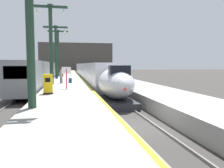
# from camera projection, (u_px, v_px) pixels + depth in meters

# --- Properties ---
(ground_plane) EXTENTS (260.00, 260.00, 0.00)m
(ground_plane) POSITION_uv_depth(u_px,v_px,m) (141.00, 126.00, 12.63)
(ground_plane) COLOR #33302D
(platform_left) EXTENTS (4.80, 110.00, 1.05)m
(platform_left) POSITION_uv_depth(u_px,v_px,m) (68.00, 83.00, 36.04)
(platform_left) COLOR gray
(platform_left) RESTS_ON ground
(platform_right) EXTENTS (4.80, 110.00, 1.05)m
(platform_right) POSITION_uv_depth(u_px,v_px,m) (118.00, 82.00, 37.56)
(platform_right) COLOR gray
(platform_right) RESTS_ON ground
(platform_left_safety_stripe) EXTENTS (0.20, 107.80, 0.01)m
(platform_left_safety_stripe) POSITION_uv_depth(u_px,v_px,m) (82.00, 79.00, 36.42)
(platform_left_safety_stripe) COLOR yellow
(platform_left_safety_stripe) RESTS_ON platform_left
(rail_main_left) EXTENTS (0.08, 110.00, 0.12)m
(rail_main_left) POSITION_uv_depth(u_px,v_px,m) (87.00, 84.00, 39.39)
(rail_main_left) COLOR slate
(rail_main_left) RESTS_ON ground
(rail_main_right) EXTENTS (0.08, 110.00, 0.12)m
(rail_main_right) POSITION_uv_depth(u_px,v_px,m) (96.00, 84.00, 39.67)
(rail_main_right) COLOR slate
(rail_main_right) RESTS_ON ground
(rail_secondary_left) EXTENTS (0.08, 110.00, 0.12)m
(rail_secondary_left) POSITION_uv_depth(u_px,v_px,m) (39.00, 85.00, 37.87)
(rail_secondary_left) COLOR slate
(rail_secondary_left) RESTS_ON ground
(rail_secondary_right) EXTENTS (0.08, 110.00, 0.12)m
(rail_secondary_right) POSITION_uv_depth(u_px,v_px,m) (48.00, 84.00, 38.15)
(rail_secondary_right) COLOR slate
(rail_secondary_right) RESTS_ON ground
(highspeed_train_main) EXTENTS (2.92, 56.81, 3.60)m
(highspeed_train_main) POSITION_uv_depth(u_px,v_px,m) (89.00, 72.00, 43.06)
(highspeed_train_main) COLOR silver
(highspeed_train_main) RESTS_ON ground
(regional_train_adjacent) EXTENTS (2.85, 36.60, 3.80)m
(regional_train_adjacent) POSITION_uv_depth(u_px,v_px,m) (42.00, 72.00, 36.71)
(regional_train_adjacent) COLOR gray
(regional_train_adjacent) RESTS_ON ground
(station_column_near) EXTENTS (4.00, 0.68, 8.73)m
(station_column_near) POSITION_uv_depth(u_px,v_px,m) (30.00, 8.00, 11.99)
(station_column_near) COLOR #1E3828
(station_column_near) RESTS_ON platform_left
(station_column_mid) EXTENTS (4.00, 0.68, 9.34)m
(station_column_mid) POSITION_uv_depth(u_px,v_px,m) (51.00, 37.00, 26.67)
(station_column_mid) COLOR #1E3828
(station_column_mid) RESTS_ON platform_left
(station_column_far) EXTENTS (4.00, 0.68, 8.76)m
(station_column_far) POSITION_uv_depth(u_px,v_px,m) (56.00, 47.00, 37.66)
(station_column_far) COLOR #1E3828
(station_column_far) RESTS_ON platform_left
(station_column_distant) EXTENTS (4.00, 0.68, 9.22)m
(station_column_distant) POSITION_uv_depth(u_px,v_px,m) (58.00, 49.00, 45.48)
(station_column_distant) COLOR #1E3828
(station_column_distant) RESTS_ON platform_left
(passenger_near_edge) EXTENTS (0.56, 0.29, 1.69)m
(passenger_near_edge) POSITION_uv_depth(u_px,v_px,m) (61.00, 75.00, 28.58)
(passenger_near_edge) COLOR #23232D
(passenger_near_edge) RESTS_ON platform_left
(rolling_suitcase) EXTENTS (0.40, 0.22, 0.98)m
(rolling_suitcase) POSITION_uv_depth(u_px,v_px,m) (70.00, 80.00, 29.19)
(rolling_suitcase) COLOR navy
(rolling_suitcase) RESTS_ON platform_left
(ticket_machine_yellow) EXTENTS (0.76, 0.62, 1.60)m
(ticket_machine_yellow) POSITION_uv_depth(u_px,v_px,m) (48.00, 85.00, 18.20)
(ticket_machine_yellow) COLOR yellow
(ticket_machine_yellow) RESTS_ON platform_left
(departure_info_board) EXTENTS (0.90, 0.10, 2.12)m
(departure_info_board) POSITION_uv_depth(u_px,v_px,m) (66.00, 73.00, 22.02)
(departure_info_board) COLOR maroon
(departure_info_board) RESTS_ON platform_left
(terminus_back_wall) EXTENTS (36.00, 2.00, 14.00)m
(terminus_back_wall) POSITION_uv_depth(u_px,v_px,m) (76.00, 57.00, 111.82)
(terminus_back_wall) COLOR #4C4742
(terminus_back_wall) RESTS_ON ground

